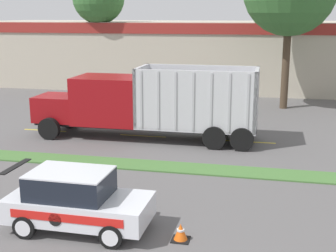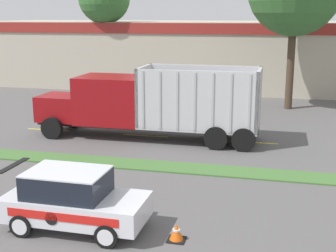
{
  "view_description": "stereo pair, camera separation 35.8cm",
  "coord_description": "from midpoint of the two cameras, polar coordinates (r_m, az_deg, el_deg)",
  "views": [
    {
      "loc": [
        2.99,
        -7.2,
        6.01
      ],
      "look_at": [
        -0.72,
        9.67,
        1.88
      ],
      "focal_mm": 50.0,
      "sensor_mm": 36.0,
      "label": 1
    },
    {
      "loc": [
        3.34,
        -7.12,
        6.01
      ],
      "look_at": [
        -0.72,
        9.67,
        1.88
      ],
      "focal_mm": 50.0,
      "sensor_mm": 36.0,
      "label": 2
    }
  ],
  "objects": [
    {
      "name": "grass_verge",
      "position": [
        18.74,
        2.02,
        -5.18
      ],
      "size": [
        120.0,
        1.31,
        0.06
      ],
      "primitive_type": "cube",
      "color": "#477538",
      "rests_on": "ground_plane"
    },
    {
      "name": "centre_line_3",
      "position": [
        25.77,
        -15.14,
        -0.52
      ],
      "size": [
        2.4,
        0.14,
        0.01
      ],
      "primitive_type": "cube",
      "color": "yellow",
      "rests_on": "ground_plane"
    },
    {
      "name": "centre_line_4",
      "position": [
        23.8,
        -3.51,
        -1.21
      ],
      "size": [
        2.4,
        0.14,
        0.01
      ],
      "primitive_type": "cube",
      "color": "yellow",
      "rests_on": "ground_plane"
    },
    {
      "name": "centre_line_5",
      "position": [
        22.95,
        9.58,
        -1.92
      ],
      "size": [
        2.4,
        0.14,
        0.01
      ],
      "primitive_type": "cube",
      "color": "yellow",
      "rests_on": "ground_plane"
    },
    {
      "name": "dump_truck_lead",
      "position": [
        23.27,
        -5.48,
        2.57
      ],
      "size": [
        11.15,
        2.79,
        3.58
      ],
      "color": "black",
      "rests_on": "ground_plane"
    },
    {
      "name": "rally_car",
      "position": [
        13.72,
        -11.85,
        -8.83
      ],
      "size": [
        4.08,
        2.0,
        1.76
      ],
      "color": "silver",
      "rests_on": "ground_plane"
    },
    {
      "name": "traffic_cone",
      "position": [
        13.06,
        0.74,
        -12.82
      ],
      "size": [
        0.49,
        0.49,
        0.48
      ],
      "color": "black",
      "rests_on": "ground_plane"
    },
    {
      "name": "store_building_backdrop",
      "position": [
        41.61,
        4.32,
        8.87
      ],
      "size": [
        39.64,
        12.1,
        5.44
      ],
      "color": "#BCB29E",
      "rests_on": "ground_plane"
    }
  ]
}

